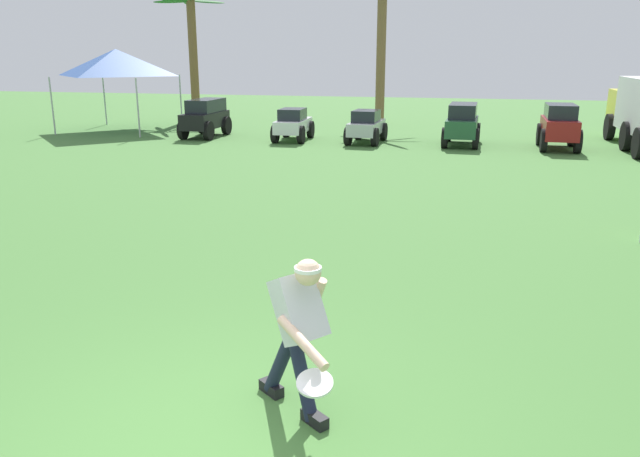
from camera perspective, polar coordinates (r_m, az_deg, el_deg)
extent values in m
plane|color=#457836|center=(5.09, -10.75, -19.76)|extent=(80.00, 80.00, 0.00)
cylinder|color=#191E38|center=(5.28, -1.62, -13.42)|extent=(0.35, 0.31, 0.72)
cube|color=black|center=(5.33, -0.49, -16.99)|extent=(0.27, 0.24, 0.10)
cylinder|color=#191E38|center=(5.50, -3.63, -12.17)|extent=(0.42, 0.36, 0.69)
cube|color=black|center=(5.76, -4.47, -14.35)|extent=(0.27, 0.24, 0.10)
cube|color=silver|center=(5.04, -1.94, -7.27)|extent=(0.54, 0.53, 0.57)
sphere|color=beige|center=(4.83, -1.11, -4.04)|extent=(0.29, 0.29, 0.21)
cylinder|color=white|center=(4.82, -1.11, -3.70)|extent=(0.30, 0.30, 0.03)
cylinder|color=beige|center=(4.80, -1.61, -10.37)|extent=(0.50, 0.41, 0.27)
cylinder|color=beige|center=(5.20, -0.51, -6.78)|extent=(0.27, 0.24, 0.49)
cylinder|color=white|center=(4.79, -0.48, -13.94)|extent=(0.32, 0.32, 0.11)
cube|color=black|center=(23.20, -10.46, 9.73)|extent=(0.97, 2.40, 0.55)
cube|color=#1E232B|center=(23.29, -10.38, 11.00)|extent=(0.85, 1.80, 0.46)
cylinder|color=black|center=(24.18, -10.68, 9.29)|extent=(0.18, 0.66, 0.66)
cylinder|color=black|center=(23.80, -8.54, 9.29)|extent=(0.18, 0.66, 0.66)
cylinder|color=black|center=(22.67, -12.41, 8.79)|extent=(0.18, 0.66, 0.66)
cylinder|color=black|center=(22.27, -10.16, 8.79)|extent=(0.18, 0.66, 0.66)
cube|color=silver|center=(21.94, -2.46, 9.39)|extent=(0.98, 2.23, 0.42)
cube|color=#1E232B|center=(21.80, -2.54, 10.40)|extent=(0.83, 1.13, 0.38)
cylinder|color=black|center=(22.81, -3.11, 9.09)|extent=(0.20, 0.61, 0.60)
cylinder|color=black|center=(22.61, -0.87, 9.05)|extent=(0.20, 0.61, 0.60)
cylinder|color=black|center=(21.33, -4.13, 8.61)|extent=(0.20, 0.61, 0.60)
cylinder|color=black|center=(21.12, -1.75, 8.57)|extent=(0.20, 0.61, 0.60)
cube|color=#B7BABF|center=(21.36, 4.27, 9.18)|extent=(1.01, 2.24, 0.42)
cube|color=#1E232B|center=(21.22, 4.24, 10.23)|extent=(0.85, 1.14, 0.38)
cylinder|color=black|center=(22.22, 3.53, 8.91)|extent=(0.21, 0.61, 0.60)
cylinder|color=black|center=(22.04, 5.84, 8.80)|extent=(0.21, 0.61, 0.60)
cylinder|color=black|center=(20.73, 2.58, 8.43)|extent=(0.21, 0.61, 0.60)
cylinder|color=black|center=(20.54, 5.05, 8.32)|extent=(0.21, 0.61, 0.60)
cube|color=#235133|center=(21.24, 12.85, 9.06)|extent=(1.04, 2.43, 0.55)
cube|color=#1E232B|center=(21.34, 12.96, 10.45)|extent=(0.90, 1.83, 0.46)
cylinder|color=black|center=(22.13, 11.67, 8.67)|extent=(0.20, 0.67, 0.66)
cylinder|color=black|center=(22.09, 14.18, 8.50)|extent=(0.20, 0.67, 0.66)
cylinder|color=black|center=(20.47, 11.33, 8.13)|extent=(0.20, 0.67, 0.66)
cylinder|color=black|center=(20.43, 14.04, 7.96)|extent=(0.20, 0.67, 0.66)
cube|color=maroon|center=(21.22, 21.02, 8.56)|extent=(1.03, 2.37, 0.60)
cube|color=#1E232B|center=(21.22, 21.14, 9.97)|extent=(0.90, 1.57, 0.44)
cylinder|color=black|center=(21.97, 19.46, 8.13)|extent=(0.20, 0.72, 0.72)
cylinder|color=black|center=(22.08, 22.01, 7.92)|extent=(0.20, 0.72, 0.72)
cylinder|color=black|center=(20.43, 19.78, 7.59)|extent=(0.20, 0.72, 0.72)
cylinder|color=black|center=(20.54, 22.52, 7.36)|extent=(0.20, 0.72, 0.72)
cube|color=yellow|center=(24.65, 26.32, 9.94)|extent=(1.06, 1.70, 1.15)
cylinder|color=black|center=(24.26, 24.95, 8.42)|extent=(0.24, 0.90, 0.90)
cylinder|color=black|center=(21.72, 26.22, 7.58)|extent=(0.24, 0.90, 0.90)
cylinder|color=black|center=(20.13, 27.17, 6.94)|extent=(0.24, 0.90, 0.90)
cylinder|color=brown|center=(29.80, -11.50, 15.12)|extent=(0.39, 0.39, 5.53)
ellipsoid|color=#2F6B30|center=(30.35, -10.21, 19.72)|extent=(1.24, 1.62, 0.17)
ellipsoid|color=#2F6B30|center=(30.70, -12.03, 19.59)|extent=(1.13, 1.52, 0.18)
ellipsoid|color=#2F6B30|center=(30.39, -13.42, 19.53)|extent=(1.95, 0.47, 0.17)
ellipsoid|color=#2F6B30|center=(29.47, -13.05, 19.67)|extent=(1.00, 1.41, 0.19)
cylinder|color=brown|center=(26.99, 5.61, 15.85)|extent=(0.39, 0.39, 6.03)
cylinder|color=#B2B5BA|center=(26.63, -12.60, 11.32)|extent=(0.06, 0.06, 2.10)
cylinder|color=#B2B5BA|center=(28.32, -19.09, 11.09)|extent=(0.06, 0.06, 2.10)
cylinder|color=#B2B5BA|center=(23.55, -16.31, 10.54)|extent=(0.06, 0.06, 2.10)
cylinder|color=#B2B5BA|center=(25.44, -23.29, 10.25)|extent=(0.06, 0.06, 2.10)
pyramid|color=#33569E|center=(25.86, -18.12, 14.25)|extent=(3.66, 3.66, 0.99)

